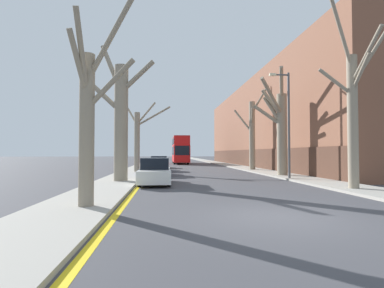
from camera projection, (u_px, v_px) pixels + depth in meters
name	position (u px, v px, depth m)	size (l,w,h in m)	color
ground_plane	(280.00, 218.00, 8.26)	(300.00, 300.00, 0.00)	#424247
sidewalk_left	(149.00, 162.00, 57.47)	(2.61, 120.00, 0.12)	#A39E93
sidewalk_right	(212.00, 162.00, 58.58)	(2.61, 120.00, 0.12)	#A39E93
building_facade_right	(279.00, 126.00, 40.79)	(10.08, 47.20, 11.07)	brown
kerb_line_stripe	(157.00, 162.00, 57.61)	(0.24, 120.00, 0.01)	yellow
street_tree_left_0	(88.00, 118.00, 9.42)	(1.91, 1.56, 6.59)	gray
street_tree_left_1	(120.00, 117.00, 18.19)	(4.84, 2.09, 8.73)	gray
street_tree_left_2	(138.00, 137.00, 27.33)	(4.71, 2.61, 7.02)	gray
street_tree_right_0	(353.00, 110.00, 14.17)	(2.80, 2.46, 8.83)	gray
street_tree_right_1	(280.00, 128.00, 22.80)	(2.74, 2.96, 8.00)	gray
street_tree_right_2	(252.00, 133.00, 30.50)	(3.27, 2.95, 8.64)	gray
double_decker_bus	(180.00, 149.00, 50.47)	(2.50, 11.20, 4.47)	red
parked_car_0	(155.00, 172.00, 17.26)	(1.76, 4.58, 1.50)	silver
parked_car_1	(158.00, 167.00, 23.89)	(1.71, 4.23, 1.37)	navy
parked_car_2	(159.00, 164.00, 29.73)	(1.72, 4.38, 1.48)	navy
parked_car_3	(160.00, 163.00, 35.85)	(1.70, 4.29, 1.28)	silver
lamp_post	(287.00, 119.00, 20.18)	(1.40, 0.20, 7.23)	#4C4F54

